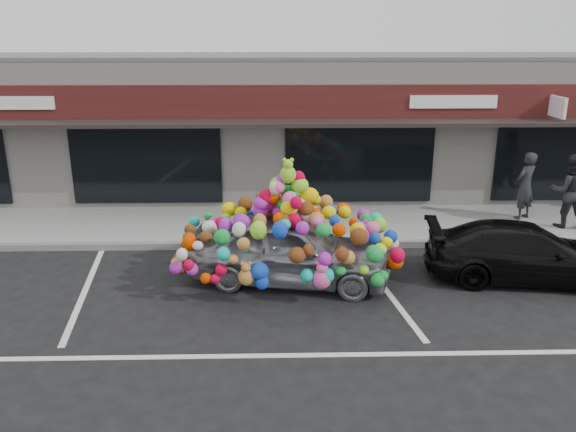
{
  "coord_description": "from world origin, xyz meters",
  "views": [
    {
      "loc": [
        0.61,
        -10.11,
        4.82
      ],
      "look_at": [
        0.89,
        1.4,
        1.15
      ],
      "focal_mm": 35.0,
      "sensor_mm": 36.0,
      "label": 1
    }
  ],
  "objects_px": {
    "pedestrian_a": "(525,186)",
    "pedestrian_b": "(569,191)",
    "toy_car": "(290,241)",
    "black_sedan": "(526,253)"
  },
  "relations": [
    {
      "from": "pedestrian_a",
      "to": "pedestrian_b",
      "type": "relative_size",
      "value": 0.95
    },
    {
      "from": "toy_car",
      "to": "pedestrian_b",
      "type": "height_order",
      "value": "toy_car"
    },
    {
      "from": "toy_car",
      "to": "pedestrian_a",
      "type": "xyz_separation_m",
      "value": [
        6.38,
        3.62,
        0.19
      ]
    },
    {
      "from": "black_sedan",
      "to": "pedestrian_b",
      "type": "relative_size",
      "value": 2.13
    },
    {
      "from": "black_sedan",
      "to": "pedestrian_a",
      "type": "relative_size",
      "value": 2.24
    },
    {
      "from": "pedestrian_a",
      "to": "pedestrian_b",
      "type": "bearing_deg",
      "value": 105.5
    },
    {
      "from": "black_sedan",
      "to": "pedestrian_b",
      "type": "height_order",
      "value": "pedestrian_b"
    },
    {
      "from": "pedestrian_a",
      "to": "toy_car",
      "type": "bearing_deg",
      "value": -3.34
    },
    {
      "from": "toy_car",
      "to": "black_sedan",
      "type": "bearing_deg",
      "value": -79.76
    },
    {
      "from": "toy_car",
      "to": "pedestrian_a",
      "type": "height_order",
      "value": "toy_car"
    }
  ]
}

